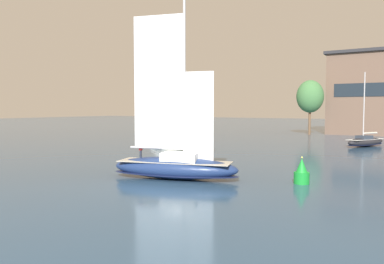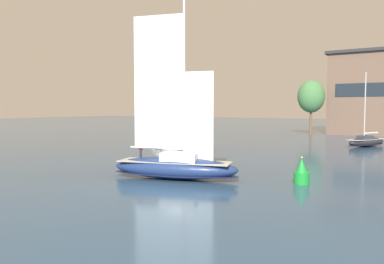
{
  "view_description": "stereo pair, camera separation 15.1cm",
  "coord_description": "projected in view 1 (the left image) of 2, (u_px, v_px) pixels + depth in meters",
  "views": [
    {
      "loc": [
        18.72,
        -27.69,
        6.37
      ],
      "look_at": [
        0.0,
        3.0,
        4.06
      ],
      "focal_mm": 35.0,
      "sensor_mm": 36.0,
      "label": 1
    },
    {
      "loc": [
        18.85,
        -27.61,
        6.37
      ],
      "look_at": [
        0.0,
        3.0,
        4.06
      ],
      "focal_mm": 35.0,
      "sensor_mm": 36.0,
      "label": 2
    }
  ],
  "objects": [
    {
      "name": "sailboat_moored_far_slip",
      "position": [
        365.0,
        141.0,
        62.04
      ],
      "size": [
        6.19,
        9.07,
        12.23
      ],
      "color": "#232328",
      "rests_on": "ground"
    },
    {
      "name": "ground_plane",
      "position": [
        175.0,
        179.0,
        33.73
      ],
      "size": [
        400.0,
        400.0,
        0.0
      ],
      "primitive_type": "plane",
      "color": "#2D4C6B"
    },
    {
      "name": "tree_shore_right",
      "position": [
        181.0,
        89.0,
        108.3
      ],
      "size": [
        8.28,
        8.28,
        17.05
      ],
      "color": "brown",
      "rests_on": "ground"
    },
    {
      "name": "tree_shore_center",
      "position": [
        310.0,
        97.0,
        88.61
      ],
      "size": [
        6.3,
        6.3,
        12.97
      ],
      "color": "brown",
      "rests_on": "ground"
    },
    {
      "name": "channel_buoy",
      "position": [
        302.0,
        173.0,
        31.47
      ],
      "size": [
        1.29,
        1.29,
        2.31
      ],
      "color": "green",
      "rests_on": "ground"
    },
    {
      "name": "sailboat_moored_outer_mooring",
      "position": [
        157.0,
        141.0,
        65.48
      ],
      "size": [
        3.37,
        6.25,
        8.3
      ],
      "color": "white",
      "rests_on": "ground"
    },
    {
      "name": "sailboat_moored_mid_channel",
      "position": [
        166.0,
        135.0,
        77.02
      ],
      "size": [
        7.11,
        4.44,
        9.49
      ],
      "color": "white",
      "rests_on": "ground"
    },
    {
      "name": "sailboat_main",
      "position": [
        175.0,
        165.0,
        33.65
      ],
      "size": [
        12.16,
        6.27,
        16.08
      ],
      "color": "navy",
      "rests_on": "ground"
    }
  ]
}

